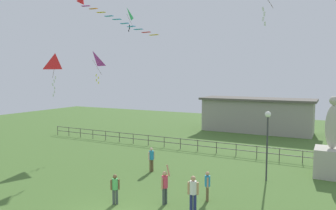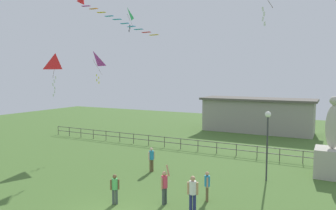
# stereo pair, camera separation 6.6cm
# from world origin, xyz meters

# --- Properties ---
(statue_monument) EXTENTS (1.98, 1.98, 5.09)m
(statue_monument) POSITION_xyz_m (8.38, 11.47, 1.45)
(statue_monument) COLOR #B2AD9E
(statue_monument) RESTS_ON ground_plane
(lamppost) EXTENTS (0.36, 0.36, 4.23)m
(lamppost) POSITION_xyz_m (4.91, 8.79, 3.10)
(lamppost) COLOR #38383D
(lamppost) RESTS_ON ground_plane
(person_0) EXTENTS (0.30, 0.45, 1.62)m
(person_0) POSITION_xyz_m (-2.19, 7.16, 0.93)
(person_0) COLOR brown
(person_0) RESTS_ON ground_plane
(person_1) EXTENTS (0.28, 0.43, 1.52)m
(person_1) POSITION_xyz_m (2.86, 4.18, 0.87)
(person_1) COLOR brown
(person_1) RESTS_ON ground_plane
(person_2) EXTENTS (0.50, 0.32, 1.74)m
(person_2) POSITION_xyz_m (2.76, 2.56, 1.00)
(person_2) COLOR navy
(person_2) RESTS_ON ground_plane
(person_3) EXTENTS (0.38, 0.51, 1.95)m
(person_3) POSITION_xyz_m (1.15, 2.80, 0.98)
(person_3) COLOR #3F4C47
(person_3) RESTS_ON ground_plane
(person_4) EXTENTS (0.38, 0.31, 1.51)m
(person_4) POSITION_xyz_m (-1.02, 1.66, 0.87)
(person_4) COLOR #3F4C47
(person_4) RESTS_ON ground_plane
(kite_0) EXTENTS (1.07, 0.61, 2.71)m
(kite_0) POSITION_xyz_m (-7.25, 3.93, 7.12)
(kite_0) COLOR red
(kite_1) EXTENTS (1.44, 1.43, 2.78)m
(kite_1) POSITION_xyz_m (-10.58, 11.30, 7.71)
(kite_1) COLOR #B22DB2
(kite_3) EXTENTS (1.03, 1.03, 2.14)m
(kite_3) POSITION_xyz_m (-8.63, 13.79, 11.92)
(kite_3) COLOR #1EB759
(streamer_kite) EXTENTS (6.87, 0.96, 3.37)m
(streamer_kite) POSITION_xyz_m (-8.07, 8.06, 11.71)
(streamer_kite) COLOR red
(waterfront_railing) EXTENTS (36.03, 0.06, 0.95)m
(waterfront_railing) POSITION_xyz_m (-0.25, 14.00, 0.63)
(waterfront_railing) COLOR #4C4742
(waterfront_railing) RESTS_ON ground_plane
(pavilion_building) EXTENTS (12.48, 4.54, 3.85)m
(pavilion_building) POSITION_xyz_m (0.65, 26.00, 1.95)
(pavilion_building) COLOR gray
(pavilion_building) RESTS_ON ground_plane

